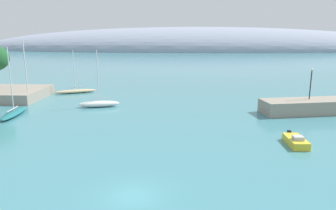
# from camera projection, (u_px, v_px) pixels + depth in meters

# --- Properties ---
(water) EXTENTS (600.00, 600.00, 0.00)m
(water) POSITION_uv_depth(u_px,v_px,m) (132.00, 196.00, 23.62)
(water) COLOR teal
(water) RESTS_ON ground
(shore_outcrop) EXTENTS (15.38, 11.41, 1.73)m
(shore_outcrop) POSITION_uv_depth(u_px,v_px,m) (1.00, 94.00, 58.16)
(shore_outcrop) COLOR gray
(shore_outcrop) RESTS_ON ground
(breakwater_rocks) EXTENTS (17.19, 7.38, 2.07)m
(breakwater_rocks) POSITION_uv_depth(u_px,v_px,m) (316.00, 106.00, 47.74)
(breakwater_rocks) COLOR gray
(breakwater_rocks) RESTS_ON ground
(distant_ridge) EXTENTS (301.57, 66.83, 30.55)m
(distant_ridge) POSITION_uv_depth(u_px,v_px,m) (198.00, 50.00, 217.29)
(distant_ridge) COLOR #8E99AD
(distant_ridge) RESTS_ON ground
(sailboat_sand_near_shore) EXTENTS (8.04, 4.68, 8.48)m
(sailboat_sand_near_shore) POSITION_uv_depth(u_px,v_px,m) (75.00, 91.00, 63.42)
(sailboat_sand_near_shore) COLOR #C6B284
(sailboat_sand_near_shore) RESTS_ON water
(sailboat_teal_mid_mooring) EXTENTS (2.44, 8.15, 9.87)m
(sailboat_teal_mid_mooring) POSITION_uv_depth(u_px,v_px,m) (14.00, 113.00, 46.26)
(sailboat_teal_mid_mooring) COLOR #1E6B70
(sailboat_teal_mid_mooring) RESTS_ON water
(sailboat_red_outer_mooring) EXTENTS (3.83, 6.72, 10.52)m
(sailboat_red_outer_mooring) POSITION_uv_depth(u_px,v_px,m) (28.00, 98.00, 55.72)
(sailboat_red_outer_mooring) COLOR red
(sailboat_red_outer_mooring) RESTS_ON water
(sailboat_white_end_of_line) EXTENTS (6.71, 3.19, 9.15)m
(sailboat_white_end_of_line) POSITION_uv_depth(u_px,v_px,m) (99.00, 103.00, 51.60)
(sailboat_white_end_of_line) COLOR white
(sailboat_white_end_of_line) RESTS_ON water
(motorboat_yellow_foreground) EXTENTS (1.77, 4.30, 1.20)m
(motorboat_yellow_foreground) POSITION_uv_depth(u_px,v_px,m) (296.00, 141.00, 34.15)
(motorboat_yellow_foreground) COLOR yellow
(motorboat_yellow_foreground) RESTS_ON water
(harbor_lamp_post) EXTENTS (0.36, 0.36, 4.62)m
(harbor_lamp_post) POSITION_uv_depth(u_px,v_px,m) (311.00, 80.00, 47.05)
(harbor_lamp_post) COLOR black
(harbor_lamp_post) RESTS_ON breakwater_rocks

